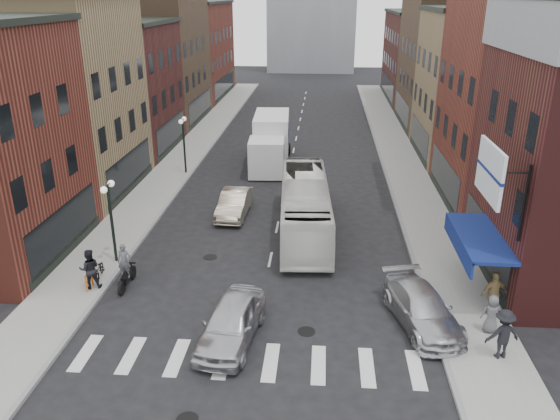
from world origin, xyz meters
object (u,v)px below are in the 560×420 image
object	(u,v)px
ped_right_b	(494,293)
ped_right_c	(492,314)
ped_right_a	(503,334)
parked_bicycle	(100,270)
sedan_left_far	(234,204)
transit_bus	(305,207)
motorcycle_rider	(125,267)
streetlamp_far	(183,135)
bike_rack	(89,280)
curb_car	(422,308)
ped_left_solo	(90,269)
box_truck	(270,142)
billboard_sign	(492,174)
streetlamp_near	(110,208)
sedan_left_near	(231,322)

from	to	relation	value
ped_right_b	ped_right_c	distance (m)	1.35
ped_right_a	ped_right_b	bearing A→B (deg)	-111.48
parked_bicycle	ped_right_b	size ratio (longest dim) A/B	0.83
sedan_left_far	parked_bicycle	bearing A→B (deg)	-118.18
transit_bus	motorcycle_rider	bearing A→B (deg)	-142.33
parked_bicycle	sedan_left_far	bearing A→B (deg)	48.24
streetlamp_far	bike_rack	world-z (taller)	streetlamp_far
curb_car	ped_left_solo	distance (m)	14.13
curb_car	parked_bicycle	world-z (taller)	curb_car
motorcycle_rider	ped_right_a	xyz separation A→B (m)	(15.04, -4.00, 0.11)
ped_right_b	box_truck	bearing A→B (deg)	-75.22
streetlamp_far	ped_right_b	xyz separation A→B (m)	(16.81, -17.34, -1.82)
billboard_sign	sedan_left_far	size ratio (longest dim) A/B	0.84
ped_right_b	ped_right_c	bearing A→B (deg)	58.72
sedan_left_far	curb_car	bearing A→B (deg)	-47.50
ped_right_b	parked_bicycle	bearing A→B (deg)	-19.01
ped_left_solo	bike_rack	bearing A→B (deg)	40.64
billboard_sign	streetlamp_far	distance (m)	23.92
ped_right_b	billboard_sign	bearing A→B (deg)	-2.57
streetlamp_near	bike_rack	distance (m)	3.59
box_truck	streetlamp_near	bearing A→B (deg)	-112.26
streetlamp_near	ped_left_solo	world-z (taller)	streetlamp_near
billboard_sign	motorcycle_rider	bearing A→B (deg)	174.94
bike_rack	ped_right_c	size ratio (longest dim) A/B	0.52
curb_car	box_truck	bearing A→B (deg)	96.51
curb_car	ped_left_solo	size ratio (longest dim) A/B	2.69
box_truck	sedan_left_near	xyz separation A→B (m)	(0.73, -22.62, -1.01)
bike_rack	transit_bus	world-z (taller)	transit_bus
sedan_left_far	ped_right_b	size ratio (longest dim) A/B	2.35
box_truck	sedan_left_near	world-z (taller)	box_truck
parked_bicycle	ped_left_solo	distance (m)	0.98
box_truck	transit_bus	bearing A→B (deg)	-79.02
bike_rack	box_truck	world-z (taller)	box_truck
motorcycle_rider	parked_bicycle	bearing A→B (deg)	157.49
box_truck	transit_bus	size ratio (longest dim) A/B	0.80
billboard_sign	bike_rack	size ratio (longest dim) A/B	4.62
motorcycle_rider	sedan_left_near	bearing A→B (deg)	-39.07
box_truck	ped_right_c	world-z (taller)	box_truck
billboard_sign	ped_right_a	xyz separation A→B (m)	(0.35, -2.69, -5.04)
billboard_sign	ped_right_a	bearing A→B (deg)	-82.63
motorcycle_rider	curb_car	distance (m)	12.75
bike_rack	ped_right_b	world-z (taller)	ped_right_b
streetlamp_far	bike_rack	bearing A→B (deg)	-90.69
box_truck	ped_right_b	bearing A→B (deg)	-64.59
billboard_sign	transit_bus	xyz separation A→B (m)	(-7.04, 8.00, -4.65)
sedan_left_far	curb_car	size ratio (longest dim) A/B	0.90
ped_left_solo	ped_right_c	size ratio (longest dim) A/B	1.18
streetlamp_far	parked_bicycle	world-z (taller)	streetlamp_far
curb_car	ped_right_c	bearing A→B (deg)	-26.08
sedan_left_far	ped_right_a	bearing A→B (deg)	-45.86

